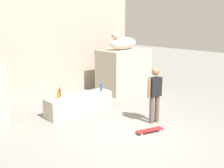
% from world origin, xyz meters
% --- Properties ---
extents(ground_plane, '(40.00, 40.00, 0.00)m').
position_xyz_m(ground_plane, '(0.00, 0.00, 0.00)').
color(ground_plane, gray).
extents(facade_wall, '(9.08, 0.60, 6.02)m').
position_xyz_m(facade_wall, '(0.00, 5.42, 3.01)').
color(facade_wall, '#B0A192').
rests_on(facade_wall, ground_plane).
extents(pedestal_right, '(2.03, 1.36, 1.79)m').
position_xyz_m(pedestal_right, '(3.13, 3.71, 0.89)').
color(pedestal_right, '#B7AD99').
rests_on(pedestal_right, ground_plane).
extents(statue_reclining_right, '(1.67, 0.82, 0.78)m').
position_xyz_m(statue_reclining_right, '(3.09, 3.70, 2.07)').
color(statue_reclining_right, beige).
rests_on(statue_reclining_right, pedestal_right).
extents(ledge_block, '(2.29, 0.63, 0.62)m').
position_xyz_m(ledge_block, '(0.00, 2.51, 0.31)').
color(ledge_block, '#B7AD99').
rests_on(ledge_block, ground_plane).
extents(skater, '(0.53, 0.26, 1.67)m').
position_xyz_m(skater, '(1.19, 0.31, 0.92)').
color(skater, brown).
rests_on(skater, ground_plane).
extents(skateboard, '(0.82, 0.39, 0.08)m').
position_xyz_m(skateboard, '(0.50, -0.14, 0.06)').
color(skateboard, maroon).
rests_on(skateboard, ground_plane).
extents(bottle_brown, '(0.07, 0.07, 0.32)m').
position_xyz_m(bottle_brown, '(-0.58, 2.72, 0.75)').
color(bottle_brown, '#593314').
rests_on(bottle_brown, ledge_block).
extents(bottle_blue, '(0.07, 0.07, 0.33)m').
position_xyz_m(bottle_blue, '(0.84, 2.39, 0.76)').
color(bottle_blue, '#194C99').
rests_on(bottle_blue, ledge_block).
extents(bottle_orange, '(0.07, 0.07, 0.29)m').
position_xyz_m(bottle_orange, '(-0.73, 2.57, 0.74)').
color(bottle_orange, orange).
rests_on(bottle_orange, ledge_block).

